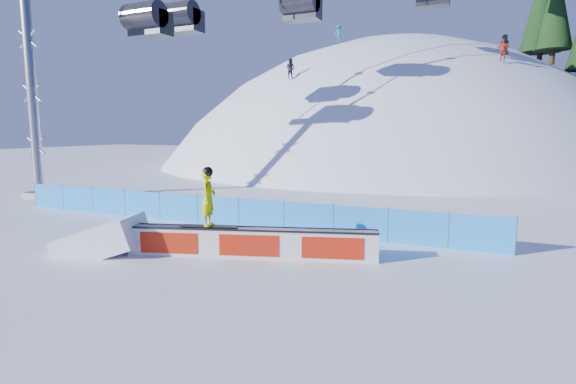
% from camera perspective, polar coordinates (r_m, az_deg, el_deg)
% --- Properties ---
extents(ground, '(160.00, 160.00, 0.00)m').
position_cam_1_polar(ground, '(15.39, -18.08, -7.29)').
color(ground, white).
rests_on(ground, ground).
extents(snow_hill, '(64.00, 64.00, 64.00)m').
position_cam_1_polar(snow_hill, '(58.18, 12.73, -14.41)').
color(snow_hill, white).
rests_on(snow_hill, ground).
extents(safety_fence, '(22.05, 0.05, 1.30)m').
position_cam_1_polar(safety_fence, '(18.74, -8.91, -2.41)').
color(safety_fence, '#1B88F2').
rests_on(safety_fence, ground).
extents(rail_box, '(7.62, 2.82, 0.94)m').
position_cam_1_polar(rail_box, '(14.03, -4.79, -6.44)').
color(rail_box, silver).
rests_on(rail_box, ground).
extents(snow_ramp, '(3.11, 2.43, 1.70)m').
position_cam_1_polar(snow_ramp, '(15.85, -22.44, -7.06)').
color(snow_ramp, white).
rests_on(snow_ramp, ground).
extents(snowboarder, '(1.81, 0.84, 1.88)m').
position_cam_1_polar(snowboarder, '(14.07, -10.08, -0.68)').
color(snowboarder, black).
rests_on(snowboarder, rail_box).
extents(distant_skiers, '(17.20, 9.97, 6.06)m').
position_cam_1_polar(distant_skiers, '(42.17, 12.72, 17.48)').
color(distant_skiers, black).
rests_on(distant_skiers, ground).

